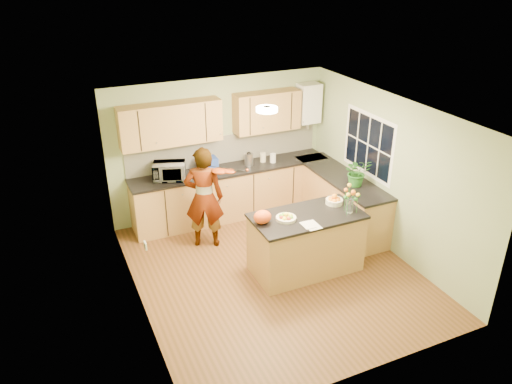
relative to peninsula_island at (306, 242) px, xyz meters
name	(u,v)px	position (x,y,z in m)	size (l,w,h in m)	color
floor	(274,271)	(-0.46, 0.14, -0.47)	(4.50, 4.50, 0.00)	#553818
ceiling	(277,112)	(-0.46, 0.14, 2.03)	(4.00, 4.50, 0.02)	silver
wall_back	(220,147)	(-0.46, 2.39, 0.78)	(4.00, 0.02, 2.50)	#92A576
wall_front	(370,284)	(-0.46, -2.11, 0.78)	(4.00, 0.02, 2.50)	#92A576
wall_left	(134,226)	(-2.46, 0.14, 0.78)	(0.02, 4.50, 2.50)	#92A576
wall_right	(390,175)	(1.54, 0.14, 0.78)	(0.02, 4.50, 2.50)	#92A576
back_counter	(232,192)	(-0.36, 2.09, 0.00)	(3.64, 0.62, 0.94)	#AC7D44
right_counter	(340,200)	(1.24, 0.99, 0.00)	(0.62, 2.24, 0.94)	#AC7D44
splashback	(225,149)	(-0.36, 2.37, 0.73)	(3.60, 0.02, 0.52)	white
upper_cabinets	(212,118)	(-0.64, 2.22, 1.38)	(3.20, 0.34, 0.70)	#AC7D44
boiler	(308,103)	(1.24, 2.23, 1.43)	(0.40, 0.30, 0.86)	white
window_right	(368,144)	(1.53, 0.74, 1.08)	(0.01, 1.30, 1.05)	white
light_switch	(145,246)	(-2.45, -0.46, 0.83)	(0.02, 0.09, 0.09)	white
ceiling_lamp	(267,109)	(-0.46, 0.44, 1.99)	(0.30, 0.30, 0.07)	#FFEABF
peninsula_island	(306,242)	(0.00, 0.00, 0.00)	(1.64, 0.84, 0.94)	#AC7D44
fruit_dish	(286,217)	(-0.35, 0.00, 0.51)	(0.29, 0.29, 0.10)	beige
orange_bowl	(334,200)	(0.55, 0.15, 0.53)	(0.26, 0.26, 0.15)	beige
flower_vase	(351,193)	(0.60, -0.18, 0.78)	(0.25, 0.25, 0.46)	silver
orange_bag	(262,217)	(-0.70, 0.05, 0.57)	(0.26, 0.22, 0.19)	#E24912
papers	(312,225)	(-0.10, -0.30, 0.47)	(0.20, 0.27, 0.01)	silver
violinist	(204,198)	(-1.14, 1.32, 0.39)	(0.62, 0.41, 1.71)	tan
violin	(220,171)	(-0.94, 1.10, 0.90)	(0.59, 0.24, 0.12)	#561605
microwave	(169,171)	(-1.49, 2.06, 0.62)	(0.53, 0.36, 0.29)	white
blue_box	(208,165)	(-0.80, 2.10, 0.60)	(0.32, 0.24, 0.26)	#213C98
kettle	(249,159)	(-0.02, 2.08, 0.59)	(0.16, 0.16, 0.29)	silver
jar_cream	(263,157)	(0.28, 2.13, 0.55)	(0.11, 0.11, 0.17)	beige
jar_white	(273,158)	(0.43, 2.03, 0.55)	(0.11, 0.11, 0.17)	white
potted_plant	(357,172)	(1.24, 0.57, 0.71)	(0.43, 0.37, 0.47)	#286A23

